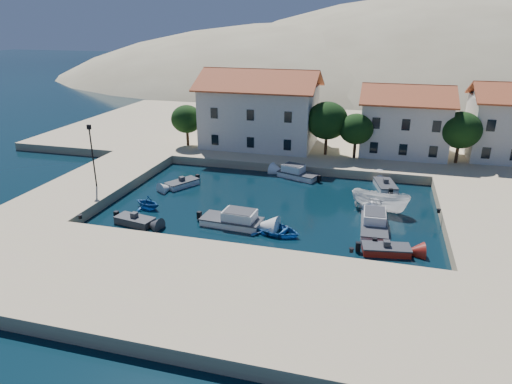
% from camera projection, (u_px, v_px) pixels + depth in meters
% --- Properties ---
extents(ground, '(400.00, 400.00, 0.00)m').
position_uv_depth(ground, '(241.00, 255.00, 34.17)').
color(ground, black).
rests_on(ground, ground).
extents(quay_south, '(52.00, 12.00, 1.00)m').
position_uv_depth(quay_south, '(213.00, 293.00, 28.58)').
color(quay_south, '#C5B586').
rests_on(quay_south, ground).
extents(quay_east, '(11.00, 20.00, 1.00)m').
position_uv_depth(quay_east, '(512.00, 226.00, 37.94)').
color(quay_east, '#C5B586').
rests_on(quay_east, ground).
extents(quay_west, '(8.00, 20.00, 1.00)m').
position_uv_depth(quay_west, '(96.00, 183.00, 47.70)').
color(quay_west, '#C5B586').
rests_on(quay_west, ground).
extents(quay_north, '(80.00, 36.00, 1.00)m').
position_uv_depth(quay_north, '(329.00, 135.00, 67.74)').
color(quay_north, '#C5B586').
rests_on(quay_north, ground).
extents(hills, '(254.00, 176.00, 99.00)m').
position_uv_depth(hills, '(413.00, 150.00, 148.81)').
color(hills, '#9C8D69').
rests_on(hills, ground).
extents(building_left, '(14.70, 9.45, 9.70)m').
position_uv_depth(building_left, '(260.00, 107.00, 58.77)').
color(building_left, beige).
rests_on(building_left, quay_north).
extents(building_mid, '(10.50, 8.40, 8.30)m').
position_uv_depth(building_mid, '(405.00, 119.00, 55.48)').
color(building_mid, beige).
rests_on(building_mid, quay_north).
extents(building_right, '(9.45, 8.40, 8.80)m').
position_uv_depth(building_right, '(512.00, 120.00, 53.33)').
color(building_right, beige).
rests_on(building_right, quay_north).
extents(trees, '(37.30, 5.30, 6.45)m').
position_uv_depth(trees, '(340.00, 124.00, 54.27)').
color(trees, '#382314').
rests_on(trees, quay_north).
extents(lamppost, '(0.35, 0.25, 6.22)m').
position_uv_depth(lamppost, '(92.00, 150.00, 44.01)').
color(lamppost, black).
rests_on(lamppost, quay_west).
extents(bollards, '(29.36, 9.56, 0.30)m').
position_uv_depth(bollards, '(289.00, 225.00, 36.55)').
color(bollards, black).
rests_on(bollards, ground).
extents(motorboat_grey_sw, '(3.66, 2.11, 1.25)m').
position_uv_depth(motorboat_grey_sw, '(135.00, 221.00, 39.34)').
color(motorboat_grey_sw, '#37383D').
rests_on(motorboat_grey_sw, ground).
extents(cabin_cruiser_south, '(5.37, 2.57, 1.60)m').
position_uv_depth(cabin_cruiser_south, '(232.00, 220.00, 39.07)').
color(cabin_cruiser_south, white).
rests_on(cabin_cruiser_south, ground).
extents(rowboat_south, '(5.05, 4.19, 0.91)m').
position_uv_depth(rowboat_south, '(275.00, 233.00, 37.77)').
color(rowboat_south, '#1C549A').
rests_on(rowboat_south, ground).
extents(motorboat_red_se, '(3.77, 2.12, 1.25)m').
position_uv_depth(motorboat_red_se, '(386.00, 250.00, 34.38)').
color(motorboat_red_se, maroon).
rests_on(motorboat_red_se, ground).
extents(cabin_cruiser_east, '(2.36, 5.40, 1.60)m').
position_uv_depth(cabin_cruiser_east, '(374.00, 225.00, 38.07)').
color(cabin_cruiser_east, white).
rests_on(cabin_cruiser_east, ground).
extents(boat_east, '(5.71, 3.25, 2.08)m').
position_uv_depth(boat_east, '(379.00, 211.00, 42.12)').
color(boat_east, white).
rests_on(boat_east, ground).
extents(motorboat_white_ne, '(2.67, 4.19, 1.25)m').
position_uv_depth(motorboat_white_ne, '(385.00, 186.00, 47.60)').
color(motorboat_white_ne, white).
rests_on(motorboat_white_ne, ground).
extents(rowboat_west, '(3.28, 3.02, 1.45)m').
position_uv_depth(rowboat_west, '(148.00, 208.00, 42.73)').
color(rowboat_west, '#1C549A').
rests_on(rowboat_west, ground).
extents(motorboat_white_west, '(3.11, 3.83, 1.25)m').
position_uv_depth(motorboat_white_west, '(182.00, 184.00, 48.21)').
color(motorboat_white_west, white).
rests_on(motorboat_white_west, ground).
extents(cabin_cruiser_north, '(4.84, 3.29, 1.60)m').
position_uv_depth(cabin_cruiser_north, '(298.00, 174.00, 50.68)').
color(cabin_cruiser_north, white).
rests_on(cabin_cruiser_north, ground).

